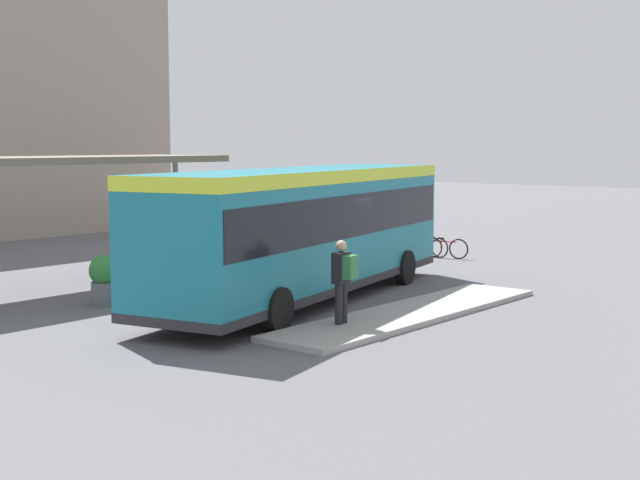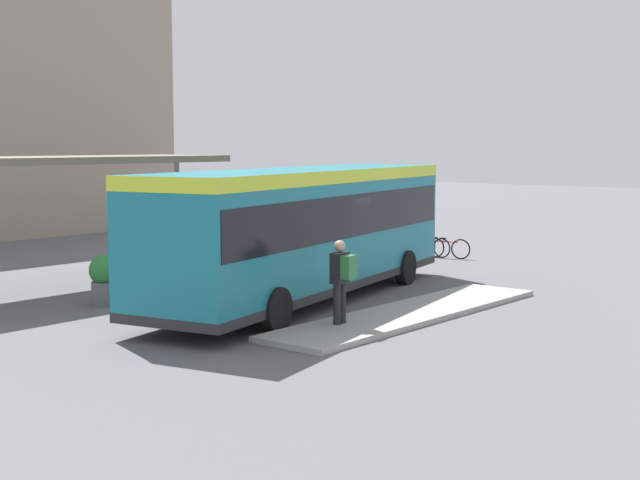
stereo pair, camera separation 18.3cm
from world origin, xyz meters
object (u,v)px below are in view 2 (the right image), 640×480
bicycle_red (448,248)px  city_bus (305,224)px  pedestrian_waiting (342,276)px  bicycle_green (416,244)px  potted_planter_near_shelter (105,278)px  bicycle_black (430,246)px

bicycle_red → city_bus: bearing=-89.4°
pedestrian_waiting → bicycle_green: (11.38, 5.71, -0.73)m
bicycle_green → potted_planter_near_shelter: potted_planter_near_shelter is taller
pedestrian_waiting → bicycle_red: size_ratio=1.09×
bicycle_black → potted_planter_near_shelter: potted_planter_near_shelter is taller
bicycle_black → city_bus: bearing=106.9°
pedestrian_waiting → bicycle_red: 12.13m
bicycle_red → bicycle_black: bicycle_black is taller
bicycle_red → potted_planter_near_shelter: potted_planter_near_shelter is taller
city_bus → bicycle_red: 9.43m
bicycle_red → bicycle_green: bearing=166.6°
bicycle_green → potted_planter_near_shelter: 12.71m
pedestrian_waiting → potted_planter_near_shelter: size_ratio=1.45×
bicycle_red → bicycle_black: size_ratio=0.99×
pedestrian_waiting → potted_planter_near_shelter: (-1.32, 6.13, -0.49)m
bicycle_green → potted_planter_near_shelter: size_ratio=1.46×
city_bus → bicycle_black: (9.14, 2.25, -1.52)m
bicycle_green → bicycle_red: bearing=-174.7°
potted_planter_near_shelter → bicycle_red: bearing=-7.9°
bicycle_black → potted_planter_near_shelter: 12.62m
city_bus → bicycle_red: size_ratio=7.31×
bicycle_red → potted_planter_near_shelter: bearing=-107.1°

